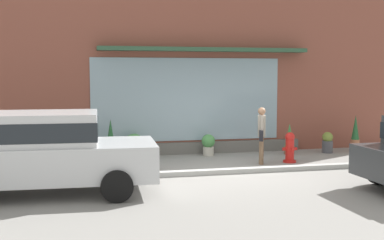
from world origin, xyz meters
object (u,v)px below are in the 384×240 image
object	(u,v)px
potted_plant_low_front	(111,141)
potted_plant_window_center	(355,134)
potted_plant_trailing_edge	(134,146)
parked_car_silver	(44,148)
potted_plant_doorstep	(327,142)
pedestrian_with_handbag	(261,132)
fire_hydrant	(290,147)
potted_plant_corner_tall	(289,140)
potted_plant_window_left	(208,144)
potted_plant_near_hydrant	(56,146)

from	to	relation	value
potted_plant_low_front	potted_plant_window_center	xyz separation A→B (m)	(7.63, 0.09, -0.03)
potted_plant_trailing_edge	parked_car_silver	bearing A→B (deg)	-120.53
parked_car_silver	potted_plant_doorstep	size ratio (longest dim) A/B	6.75
pedestrian_with_handbag	potted_plant_trailing_edge	bearing A→B (deg)	-98.01
fire_hydrant	pedestrian_with_handbag	xyz separation A→B (m)	(-0.87, -0.08, 0.47)
fire_hydrant	potted_plant_corner_tall	xyz separation A→B (m)	(0.58, 1.31, 0.03)
parked_car_silver	potted_plant_low_front	distance (m)	3.79
fire_hydrant	pedestrian_with_handbag	distance (m)	0.99
pedestrian_with_handbag	potted_plant_window_left	world-z (taller)	pedestrian_with_handbag
potted_plant_doorstep	parked_car_silver	bearing A→B (deg)	-156.83
fire_hydrant	potted_plant_window_center	xyz separation A→B (m)	(2.81, 1.30, 0.13)
fire_hydrant	potted_plant_corner_tall	world-z (taller)	potted_plant_corner_tall
potted_plant_doorstep	potted_plant_window_left	bearing A→B (deg)	174.82
potted_plant_corner_tall	pedestrian_with_handbag	bearing A→B (deg)	-136.13
pedestrian_with_handbag	potted_plant_window_center	world-z (taller)	pedestrian_with_handbag
potted_plant_low_front	potted_plant_doorstep	world-z (taller)	potted_plant_low_front
potted_plant_near_hydrant	potted_plant_window_left	world-z (taller)	potted_plant_near_hydrant
potted_plant_corner_tall	fire_hydrant	bearing A→B (deg)	-113.73
fire_hydrant	potted_plant_window_center	world-z (taller)	potted_plant_window_center
potted_plant_doorstep	pedestrian_with_handbag	bearing A→B (deg)	-153.24
potted_plant_low_front	pedestrian_with_handbag	bearing A→B (deg)	-18.01
potted_plant_near_hydrant	potted_plant_window_center	bearing A→B (deg)	-1.34
pedestrian_with_handbag	parked_car_silver	world-z (taller)	parked_car_silver
pedestrian_with_handbag	potted_plant_window_center	size ratio (longest dim) A/B	1.33
potted_plant_window_left	parked_car_silver	bearing A→B (deg)	-139.26
potted_plant_near_hydrant	potted_plant_window_center	world-z (taller)	potted_plant_window_center
pedestrian_with_handbag	parked_car_silver	size ratio (longest dim) A/B	0.35
potted_plant_low_front	potted_plant_trailing_edge	bearing A→B (deg)	28.85
potted_plant_corner_tall	potted_plant_trailing_edge	distance (m)	4.71
fire_hydrant	potted_plant_near_hydrant	world-z (taller)	potted_plant_near_hydrant
potted_plant_window_left	potted_plant_near_hydrant	bearing A→B (deg)	-178.54
potted_plant_doorstep	potted_plant_window_left	world-z (taller)	potted_plant_doorstep
potted_plant_doorstep	potted_plant_trailing_edge	bearing A→B (deg)	177.06
potted_plant_near_hydrant	potted_plant_doorstep	world-z (taller)	potted_plant_near_hydrant
pedestrian_with_handbag	potted_plant_corner_tall	distance (m)	2.06
potted_plant_corner_tall	potted_plant_low_front	size ratio (longest dim) A/B	0.79
parked_car_silver	potted_plant_corner_tall	distance (m)	7.82
potted_plant_low_front	potted_plant_trailing_edge	size ratio (longest dim) A/B	1.65
potted_plant_corner_tall	potted_plant_window_center	distance (m)	2.23
pedestrian_with_handbag	potted_plant_doorstep	bearing A→B (deg)	135.96
potted_plant_window_left	fire_hydrant	bearing A→B (deg)	-40.62
potted_plant_corner_tall	potted_plant_doorstep	world-z (taller)	potted_plant_corner_tall
potted_plant_corner_tall	potted_plant_low_front	world-z (taller)	potted_plant_low_front
parked_car_silver	potted_plant_window_center	distance (m)	9.85
parked_car_silver	potted_plant_window_center	xyz separation A→B (m)	(9.19, 3.53, -0.38)
potted_plant_trailing_edge	potted_plant_window_center	bearing A→B (deg)	-2.42
potted_plant_doorstep	potted_plant_window_center	xyz separation A→B (m)	(0.97, 0.01, 0.23)
potted_plant_corner_tall	potted_plant_window_left	bearing A→B (deg)	172.76
parked_car_silver	potted_plant_doorstep	xyz separation A→B (m)	(8.22, 3.52, -0.61)
fire_hydrant	potted_plant_trailing_edge	world-z (taller)	fire_hydrant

